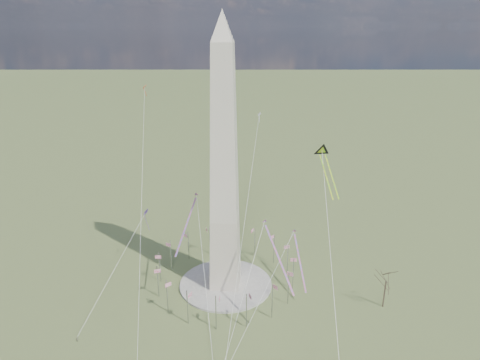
# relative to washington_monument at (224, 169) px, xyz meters

# --- Properties ---
(ground) EXTENTS (2000.00, 2000.00, 0.00)m
(ground) POSITION_rel_washington_monument_xyz_m (0.00, 0.00, -47.95)
(ground) COLOR #435B2D
(ground) RESTS_ON ground
(plaza) EXTENTS (36.00, 36.00, 0.80)m
(plaza) POSITION_rel_washington_monument_xyz_m (0.00, 0.00, -47.55)
(plaza) COLOR #AEAC9F
(plaza) RESTS_ON ground
(washington_monument) EXTENTS (15.56, 15.56, 100.00)m
(washington_monument) POSITION_rel_washington_monument_xyz_m (0.00, 0.00, 0.00)
(washington_monument) COLOR #BEB39F
(washington_monument) RESTS_ON plaza
(flagpole_ring) EXTENTS (54.40, 54.40, 13.00)m
(flagpole_ring) POSITION_rel_washington_monument_xyz_m (-0.00, -0.00, -40.68)
(flagpole_ring) COLOR #B4B5BA
(flagpole_ring) RESTS_ON ground
(tree_near) EXTENTS (9.22, 9.22, 16.13)m
(tree_near) POSITION_rel_washington_monument_xyz_m (58.32, -8.41, -36.45)
(tree_near) COLOR #4B342E
(tree_near) RESTS_ON ground
(person_west) EXTENTS (0.92, 0.91, 1.50)m
(person_west) POSITION_rel_washington_monument_xyz_m (-43.68, -35.97, -47.20)
(person_west) COLOR gray
(person_west) RESTS_ON ground
(kite_delta_black) EXTENTS (9.04, 19.26, 15.67)m
(kite_delta_black) POSITION_rel_washington_monument_xyz_m (35.21, 10.08, 3.62)
(kite_delta_black) COLOR black
(kite_delta_black) RESTS_ON ground
(kite_diamond_purple) EXTENTS (2.02, 3.32, 10.21)m
(kite_diamond_purple) POSITION_rel_washington_monument_xyz_m (-33.34, 10.23, -23.71)
(kite_diamond_purple) COLOR #391971
(kite_diamond_purple) RESTS_ON ground
(kite_streamer_left) EXTENTS (11.41, 21.43, 15.93)m
(kite_streamer_left) POSITION_rel_washington_monument_xyz_m (18.43, -18.28, -19.78)
(kite_streamer_left) COLOR red
(kite_streamer_left) RESTS_ON ground
(kite_streamer_mid) EXTENTS (5.14, 22.67, 15.64)m
(kite_streamer_mid) POSITION_rel_washington_monument_xyz_m (-12.81, -1.84, -17.61)
(kite_streamer_mid) COLOR red
(kite_streamer_mid) RESTS_ON ground
(kite_streamer_right) EXTENTS (5.62, 21.85, 15.14)m
(kite_streamer_right) POSITION_rel_washington_monument_xyz_m (27.68, 3.93, -33.97)
(kite_streamer_right) COLOR red
(kite_streamer_right) RESTS_ON ground
(kite_small_red) EXTENTS (1.51, 2.33, 5.06)m
(kite_small_red) POSITION_rel_washington_monument_xyz_m (-39.01, 38.65, 22.74)
(kite_small_red) COLOR #F94A1D
(kite_small_red) RESTS_ON ground
(kite_small_white) EXTENTS (1.46, 1.61, 4.45)m
(kite_small_white) POSITION_rel_washington_monument_xyz_m (10.35, 39.84, 11.54)
(kite_small_white) COLOR silver
(kite_small_white) RESTS_ON ground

